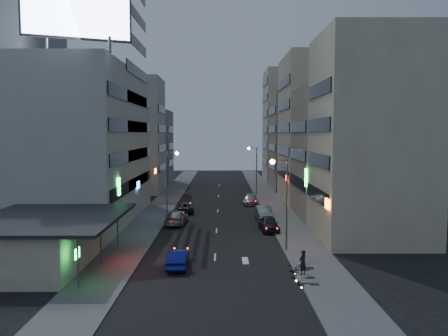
{
  "coord_description": "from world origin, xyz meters",
  "views": [
    {
      "loc": [
        0.61,
        -31.95,
        10.39
      ],
      "look_at": [
        0.83,
        20.27,
        6.24
      ],
      "focal_mm": 35.0,
      "sensor_mm": 36.0,
      "label": 1
    }
  ],
  "objects_px": {
    "scooter_black_b": "(307,261)",
    "parked_car_right_near": "(269,224)",
    "parked_car_left": "(185,207)",
    "road_car_silver": "(176,217)",
    "scooter_blue": "(314,260)",
    "person": "(303,262)",
    "parked_car_right_far": "(251,200)",
    "road_car_blue": "(178,258)",
    "scooter_black_a": "(319,275)",
    "parked_car_right_mid": "(264,213)",
    "scooter_silver_a": "(314,268)",
    "scooter_silver_b": "(304,256)"
  },
  "relations": [
    {
      "from": "parked_car_right_mid",
      "to": "scooter_silver_b",
      "type": "bearing_deg",
      "value": -90.22
    },
    {
      "from": "parked_car_right_near",
      "to": "parked_car_left",
      "type": "height_order",
      "value": "parked_car_right_near"
    },
    {
      "from": "scooter_silver_a",
      "to": "scooter_blue",
      "type": "distance_m",
      "value": 2.11
    },
    {
      "from": "parked_car_right_far",
      "to": "scooter_black_b",
      "type": "xyz_separation_m",
      "value": [
        2.33,
        -30.84,
        0.0
      ]
    },
    {
      "from": "parked_car_left",
      "to": "scooter_black_a",
      "type": "relative_size",
      "value": 2.63
    },
    {
      "from": "road_car_silver",
      "to": "scooter_blue",
      "type": "distance_m",
      "value": 20.7
    },
    {
      "from": "road_car_blue",
      "to": "scooter_black_b",
      "type": "distance_m",
      "value": 9.95
    },
    {
      "from": "parked_car_right_far",
      "to": "scooter_black_b",
      "type": "bearing_deg",
      "value": -79.49
    },
    {
      "from": "scooter_black_a",
      "to": "scooter_black_b",
      "type": "bearing_deg",
      "value": 2.55
    },
    {
      "from": "parked_car_right_near",
      "to": "road_car_silver",
      "type": "bearing_deg",
      "value": 157.96
    },
    {
      "from": "scooter_silver_b",
      "to": "road_car_blue",
      "type": "bearing_deg",
      "value": 73.86
    },
    {
      "from": "scooter_silver_b",
      "to": "scooter_black_b",
      "type": "bearing_deg",
      "value": 157.6
    },
    {
      "from": "parked_car_left",
      "to": "scooter_blue",
      "type": "height_order",
      "value": "scooter_blue"
    },
    {
      "from": "parked_car_right_near",
      "to": "parked_car_right_far",
      "type": "relative_size",
      "value": 0.95
    },
    {
      "from": "parked_car_left",
      "to": "scooter_black_b",
      "type": "bearing_deg",
      "value": 109.73
    },
    {
      "from": "road_car_blue",
      "to": "person",
      "type": "height_order",
      "value": "person"
    },
    {
      "from": "scooter_black_b",
      "to": "parked_car_right_near",
      "type": "bearing_deg",
      "value": -11.49
    },
    {
      "from": "scooter_black_a",
      "to": "parked_car_right_mid",
      "type": "bearing_deg",
      "value": 4.51
    },
    {
      "from": "scooter_silver_a",
      "to": "scooter_blue",
      "type": "xyz_separation_m",
      "value": [
        0.48,
        2.06,
        0.0
      ]
    },
    {
      "from": "scooter_blue",
      "to": "scooter_black_b",
      "type": "xyz_separation_m",
      "value": [
        -0.57,
        -0.25,
        -0.04
      ]
    },
    {
      "from": "parked_car_right_mid",
      "to": "road_car_silver",
      "type": "distance_m",
      "value": 10.52
    },
    {
      "from": "person",
      "to": "parked_car_right_near",
      "type": "bearing_deg",
      "value": -127.22
    },
    {
      "from": "parked_car_right_near",
      "to": "scooter_black_b",
      "type": "distance_m",
      "value": 13.51
    },
    {
      "from": "scooter_black_a",
      "to": "scooter_silver_a",
      "type": "xyz_separation_m",
      "value": [
        -0.04,
        1.48,
        0.06
      ]
    },
    {
      "from": "parked_car_right_mid",
      "to": "scooter_silver_b",
      "type": "height_order",
      "value": "parked_car_right_mid"
    },
    {
      "from": "person",
      "to": "scooter_silver_a",
      "type": "distance_m",
      "value": 0.85
    },
    {
      "from": "road_car_blue",
      "to": "scooter_black_a",
      "type": "distance_m",
      "value": 10.81
    },
    {
      "from": "road_car_silver",
      "to": "scooter_blue",
      "type": "xyz_separation_m",
      "value": [
        12.32,
        -16.64,
        -0.05
      ]
    },
    {
      "from": "person",
      "to": "parked_car_right_far",
      "type": "bearing_deg",
      "value": -127.55
    },
    {
      "from": "road_car_blue",
      "to": "scooter_blue",
      "type": "bearing_deg",
      "value": 177.18
    },
    {
      "from": "parked_car_right_near",
      "to": "scooter_black_b",
      "type": "height_order",
      "value": "parked_car_right_near"
    },
    {
      "from": "parked_car_right_far",
      "to": "scooter_silver_a",
      "type": "relative_size",
      "value": 2.4
    },
    {
      "from": "parked_car_left",
      "to": "road_car_silver",
      "type": "distance_m",
      "value": 7.52
    },
    {
      "from": "parked_car_right_far",
      "to": "scooter_black_a",
      "type": "bearing_deg",
      "value": -79.7
    },
    {
      "from": "parked_car_right_far",
      "to": "road_car_silver",
      "type": "distance_m",
      "value": 16.84
    },
    {
      "from": "parked_car_right_far",
      "to": "scooter_silver_b",
      "type": "distance_m",
      "value": 29.46
    },
    {
      "from": "road_car_silver",
      "to": "scooter_black_b",
      "type": "relative_size",
      "value": 2.85
    },
    {
      "from": "parked_car_left",
      "to": "scooter_black_a",
      "type": "bearing_deg",
      "value": 107.28
    },
    {
      "from": "parked_car_right_mid",
      "to": "scooter_black_b",
      "type": "height_order",
      "value": "parked_car_right_mid"
    },
    {
      "from": "road_car_blue",
      "to": "person",
      "type": "xyz_separation_m",
      "value": [
        9.29,
        -2.18,
        0.34
      ]
    },
    {
      "from": "scooter_black_a",
      "to": "road_car_blue",
      "type": "bearing_deg",
      "value": 68.68
    },
    {
      "from": "parked_car_right_mid",
      "to": "parked_car_right_far",
      "type": "distance_m",
      "value": 11.6
    },
    {
      "from": "road_car_blue",
      "to": "scooter_silver_a",
      "type": "relative_size",
      "value": 2.1
    },
    {
      "from": "parked_car_right_far",
      "to": "road_car_silver",
      "type": "relative_size",
      "value": 0.89
    },
    {
      "from": "parked_car_left",
      "to": "scooter_black_b",
      "type": "distance_m",
      "value": 26.94
    },
    {
      "from": "scooter_blue",
      "to": "parked_car_left",
      "type": "bearing_deg",
      "value": 43.52
    },
    {
      "from": "scooter_black_a",
      "to": "scooter_blue",
      "type": "bearing_deg",
      "value": -6.8
    },
    {
      "from": "road_car_blue",
      "to": "scooter_silver_b",
      "type": "relative_size",
      "value": 2.45
    },
    {
      "from": "parked_car_left",
      "to": "scooter_silver_a",
      "type": "distance_m",
      "value": 28.62
    },
    {
      "from": "road_car_silver",
      "to": "scooter_black_b",
      "type": "bearing_deg",
      "value": 128.99
    }
  ]
}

